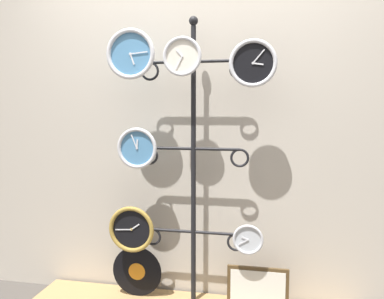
# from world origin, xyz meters

# --- Properties ---
(shop_wall) EXTENTS (4.40, 0.04, 2.80)m
(shop_wall) POSITION_xyz_m (0.00, 0.57, 1.40)
(shop_wall) COLOR #BCB2A3
(shop_wall) RESTS_ON ground_plane
(display_stand) EXTENTS (0.73, 0.40, 1.95)m
(display_stand) POSITION_xyz_m (0.00, 0.41, 0.62)
(display_stand) COLOR black
(display_stand) RESTS_ON ground_plane
(clock_top_left) EXTENTS (0.32, 0.04, 0.32)m
(clock_top_left) POSITION_xyz_m (-0.38, 0.29, 1.71)
(clock_top_left) COLOR #4C84B2
(clock_top_center) EXTENTS (0.24, 0.04, 0.24)m
(clock_top_center) POSITION_xyz_m (-0.05, 0.30, 1.68)
(clock_top_center) COLOR silver
(clock_top_right) EXTENTS (0.29, 0.04, 0.29)m
(clock_top_right) POSITION_xyz_m (0.38, 0.30, 1.63)
(clock_top_right) COLOR black
(clock_middle_left) EXTENTS (0.27, 0.04, 0.27)m
(clock_middle_left) POSITION_xyz_m (-0.36, 0.33, 1.11)
(clock_middle_left) COLOR #4C84B2
(clock_bottom_left) EXTENTS (0.31, 0.04, 0.31)m
(clock_bottom_left) POSITION_xyz_m (-0.40, 0.30, 0.57)
(clock_bottom_left) COLOR black
(clock_bottom_right) EXTENTS (0.19, 0.04, 0.19)m
(clock_bottom_right) POSITION_xyz_m (0.37, 0.30, 0.55)
(clock_bottom_right) COLOR silver
(vinyl_record) EXTENTS (0.35, 0.01, 0.35)m
(vinyl_record) POSITION_xyz_m (-0.40, 0.40, 0.24)
(vinyl_record) COLOR black
(vinyl_record) RESTS_ON low_shelf
(picture_frame) EXTENTS (0.39, 0.02, 0.29)m
(picture_frame) POSITION_xyz_m (0.43, 0.37, 0.20)
(picture_frame) COLOR #4C381E
(picture_frame) RESTS_ON low_shelf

